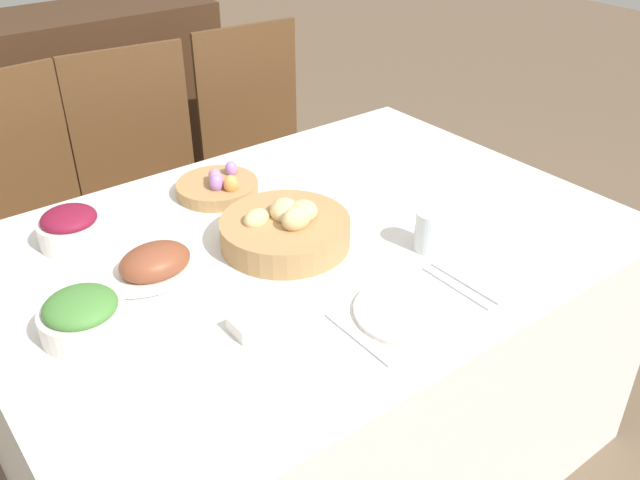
# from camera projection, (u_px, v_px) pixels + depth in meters

# --- Properties ---
(ground_plane) EXTENTS (12.00, 12.00, 0.00)m
(ground_plane) POSITION_uv_depth(u_px,v_px,m) (310.00, 445.00, 2.05)
(ground_plane) COLOR brown
(dining_table) EXTENTS (1.53, 1.09, 0.74)m
(dining_table) POSITION_uv_depth(u_px,v_px,m) (309.00, 352.00, 1.85)
(dining_table) COLOR silver
(dining_table) RESTS_ON ground
(chair_far_right) EXTENTS (0.45, 0.45, 0.98)m
(chair_far_right) POSITION_uv_depth(u_px,v_px,m) (265.00, 153.00, 2.62)
(chair_far_right) COLOR brown
(chair_far_right) RESTS_ON ground
(chair_far_center) EXTENTS (0.47, 0.47, 0.98)m
(chair_far_center) POSITION_uv_depth(u_px,v_px,m) (150.00, 188.00, 2.37)
(chair_far_center) COLOR brown
(chair_far_center) RESTS_ON ground
(chair_far_left) EXTENTS (0.46, 0.46, 0.98)m
(chair_far_left) POSITION_uv_depth(u_px,v_px,m) (33.00, 223.00, 2.16)
(chair_far_left) COLOR brown
(chair_far_left) RESTS_ON ground
(sideboard) EXTENTS (1.13, 0.44, 0.98)m
(sideboard) POSITION_uv_depth(u_px,v_px,m) (86.00, 130.00, 2.88)
(sideboard) COLOR #3D2616
(sideboard) RESTS_ON ground
(bread_basket) EXTENTS (0.31, 0.31, 0.12)m
(bread_basket) POSITION_uv_depth(u_px,v_px,m) (285.00, 229.00, 1.61)
(bread_basket) COLOR #AD8451
(bread_basket) RESTS_ON dining_table
(egg_basket) EXTENTS (0.22, 0.22, 0.08)m
(egg_basket) POSITION_uv_depth(u_px,v_px,m) (218.00, 187.00, 1.84)
(egg_basket) COLOR #AD8451
(egg_basket) RESTS_ON dining_table
(ham_platter) EXTENTS (0.25, 0.18, 0.08)m
(ham_platter) POSITION_uv_depth(u_px,v_px,m) (155.00, 264.00, 1.51)
(ham_platter) COLOR silver
(ham_platter) RESTS_ON dining_table
(beet_salad_bowl) EXTENTS (0.15, 0.15, 0.09)m
(beet_salad_bowl) POSITION_uv_depth(u_px,v_px,m) (71.00, 228.00, 1.61)
(beet_salad_bowl) COLOR silver
(beet_salad_bowl) RESTS_ON dining_table
(green_salad_bowl) EXTENTS (0.17, 0.17, 0.09)m
(green_salad_bowl) POSITION_uv_depth(u_px,v_px,m) (82.00, 316.00, 1.32)
(green_salad_bowl) COLOR silver
(green_salad_bowl) RESTS_ON dining_table
(dinner_plate) EXTENTS (0.23, 0.23, 0.01)m
(dinner_plate) POSITION_uv_depth(u_px,v_px,m) (409.00, 311.00, 1.40)
(dinner_plate) COLOR silver
(dinner_plate) RESTS_ON dining_table
(fork) EXTENTS (0.01, 0.19, 0.00)m
(fork) POSITION_uv_depth(u_px,v_px,m) (357.00, 339.00, 1.33)
(fork) COLOR silver
(fork) RESTS_ON dining_table
(knife) EXTENTS (0.01, 0.19, 0.00)m
(knife) POSITION_uv_depth(u_px,v_px,m) (456.00, 288.00, 1.47)
(knife) COLOR silver
(knife) RESTS_ON dining_table
(spoon) EXTENTS (0.01, 0.19, 0.00)m
(spoon) POSITION_uv_depth(u_px,v_px,m) (465.00, 283.00, 1.49)
(spoon) COLOR silver
(spoon) RESTS_ON dining_table
(drinking_cup) EXTENTS (0.07, 0.07, 0.10)m
(drinking_cup) POSITION_uv_depth(u_px,v_px,m) (430.00, 231.00, 1.59)
(drinking_cup) COLOR silver
(drinking_cup) RESTS_ON dining_table
(butter_dish) EXTENTS (0.10, 0.06, 0.03)m
(butter_dish) POSITION_uv_depth(u_px,v_px,m) (256.00, 322.00, 1.35)
(butter_dish) COLOR silver
(butter_dish) RESTS_ON dining_table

